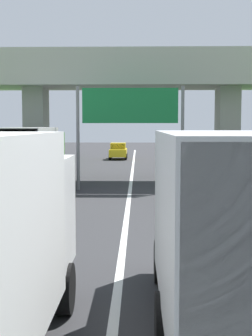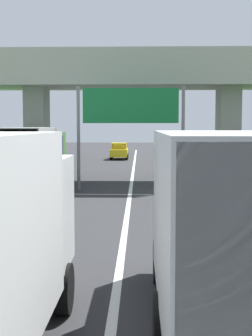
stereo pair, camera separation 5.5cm
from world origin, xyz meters
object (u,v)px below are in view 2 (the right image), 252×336
object	(u,v)px
truck_blue	(31,157)
car_yellow	(119,151)
overhead_highway_sign	(131,113)
truck_silver	(227,223)
construction_barrel_4	(13,180)

from	to	relation	value
truck_blue	car_yellow	size ratio (longest dim) A/B	1.78
car_yellow	overhead_highway_sign	bearing A→B (deg)	-86.14
truck_silver	construction_barrel_4	world-z (taller)	truck_silver
overhead_highway_sign	truck_blue	distance (m)	5.89
overhead_highway_sign	car_yellow	bearing A→B (deg)	93.86
overhead_highway_sign	construction_barrel_4	bearing A→B (deg)	174.16
overhead_highway_sign	car_yellow	xyz separation A→B (m)	(-1.64, 24.30, -3.36)
truck_blue	construction_barrel_4	bearing A→B (deg)	121.16
overhead_highway_sign	truck_blue	size ratio (longest dim) A/B	0.81
overhead_highway_sign	truck_blue	world-z (taller)	overhead_highway_sign
truck_blue	car_yellow	distance (m)	26.56
construction_barrel_4	car_yellow	bearing A→B (deg)	77.96
overhead_highway_sign	construction_barrel_4	size ratio (longest dim) A/B	6.53
overhead_highway_sign	car_yellow	size ratio (longest dim) A/B	1.43
overhead_highway_sign	truck_silver	world-z (taller)	overhead_highway_sign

